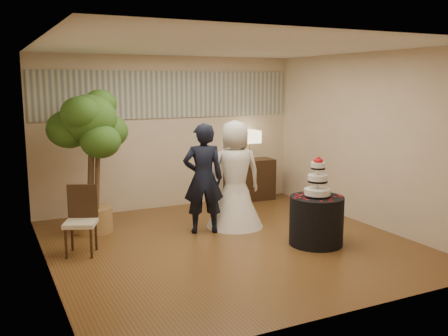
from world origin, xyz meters
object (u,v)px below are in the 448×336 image
groom (203,179)px  bride (235,174)px  ficus_tree (90,161)px  console (249,180)px  side_chair (80,221)px  wedding_cake (318,177)px  cake_table (316,221)px  table_lamp (250,145)px

groom → bride: bride is taller
bride → ficus_tree: 2.27m
console → side_chair: size_ratio=1.04×
bride → wedding_cake: size_ratio=2.98×
bride → console: bride is taller
ficus_tree → console: bearing=14.0°
groom → wedding_cake: bearing=151.1°
wedding_cake → console: 2.96m
cake_table → table_lamp: 3.00m
groom → console: bearing=-120.0°
cake_table → side_chair: 3.31m
cake_table → table_lamp: table_lamp is taller
wedding_cake → cake_table: bearing=0.0°
bride → wedding_cake: (0.64, -1.33, 0.13)m
wedding_cake → console: (0.48, 2.86, -0.59)m
groom → cake_table: 1.83m
ficus_tree → side_chair: size_ratio=2.41×
cake_table → ficus_tree: ficus_tree is taller
cake_table → console: bearing=80.5°
bride → side_chair: (-2.50, -0.29, -0.40)m
ficus_tree → table_lamp: bearing=14.0°
groom → console: (1.71, 1.61, -0.45)m
side_chair → wedding_cake: bearing=4.3°
wedding_cake → table_lamp: size_ratio=1.00×
table_lamp → console: bearing=0.0°
table_lamp → side_chair: 4.10m
wedding_cake → ficus_tree: (-2.77, 2.05, 0.13)m
ficus_tree → side_chair: ficus_tree is taller
side_chair → ficus_tree: bearing=92.9°
bride → ficus_tree: bearing=-9.1°
console → ficus_tree: (-3.25, -0.81, 0.72)m
table_lamp → groom: bearing=-136.7°
cake_table → wedding_cake: wedding_cake is taller
wedding_cake → groom: bearing=134.4°
groom → wedding_cake: groom is taller
ficus_tree → side_chair: 1.26m
console → side_chair: bearing=-152.0°
ficus_tree → cake_table: bearing=-36.5°
bride → cake_table: bride is taller
groom → bride: (0.59, 0.08, 0.01)m
cake_table → side_chair: side_chair is taller
console → groom: bearing=-135.4°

